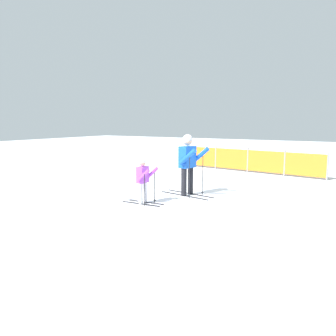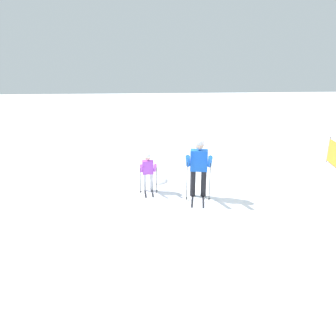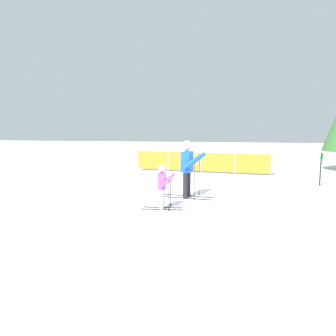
# 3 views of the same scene
# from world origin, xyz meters

# --- Properties ---
(ground_plane) EXTENTS (60.00, 60.00, 0.00)m
(ground_plane) POSITION_xyz_m (0.00, 0.00, 0.00)
(ground_plane) COLOR white
(skier_adult) EXTENTS (1.75, 0.85, 1.81)m
(skier_adult) POSITION_xyz_m (-0.18, -0.11, 1.08)
(skier_adult) COLOR black
(skier_adult) RESTS_ON ground_plane
(skier_child) EXTENTS (1.17, 0.57, 1.24)m
(skier_child) POSITION_xyz_m (-0.74, -1.62, 0.72)
(skier_child) COLOR black
(skier_child) RESTS_ON ground_plane
(snow_mound) EXTENTS (0.82, 0.70, 0.33)m
(snow_mound) POSITION_xyz_m (-1.58, -1.29, 0.00)
(snow_mound) COLOR white
(snow_mound) RESTS_ON ground_plane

